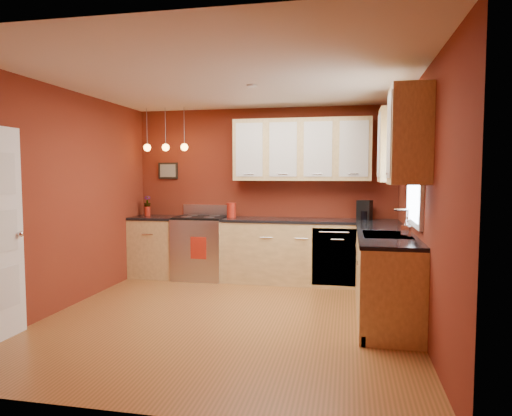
% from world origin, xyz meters
% --- Properties ---
extents(floor, '(4.20, 4.20, 0.00)m').
position_xyz_m(floor, '(0.00, 0.00, 0.00)').
color(floor, '#9C582D').
rests_on(floor, ground).
extents(ceiling, '(4.00, 4.20, 0.02)m').
position_xyz_m(ceiling, '(0.00, 0.00, 2.60)').
color(ceiling, beige).
rests_on(ceiling, wall_back).
extents(wall_back, '(4.00, 0.02, 2.60)m').
position_xyz_m(wall_back, '(0.00, 2.10, 1.30)').
color(wall_back, maroon).
rests_on(wall_back, floor).
extents(wall_front, '(4.00, 0.02, 2.60)m').
position_xyz_m(wall_front, '(0.00, -2.10, 1.30)').
color(wall_front, maroon).
rests_on(wall_front, floor).
extents(wall_left, '(0.02, 4.20, 2.60)m').
position_xyz_m(wall_left, '(-2.00, 0.00, 1.30)').
color(wall_left, maroon).
rests_on(wall_left, floor).
extents(wall_right, '(0.02, 4.20, 2.60)m').
position_xyz_m(wall_right, '(2.00, 0.00, 1.30)').
color(wall_right, maroon).
rests_on(wall_right, floor).
extents(base_cabinets_back_left, '(0.70, 0.60, 0.90)m').
position_xyz_m(base_cabinets_back_left, '(-1.65, 1.80, 0.45)').
color(base_cabinets_back_left, '#E3BF7A').
rests_on(base_cabinets_back_left, floor).
extents(base_cabinets_back_right, '(2.54, 0.60, 0.90)m').
position_xyz_m(base_cabinets_back_right, '(0.73, 1.80, 0.45)').
color(base_cabinets_back_right, '#E3BF7A').
rests_on(base_cabinets_back_right, floor).
extents(base_cabinets_right, '(0.60, 2.10, 0.90)m').
position_xyz_m(base_cabinets_right, '(1.70, 0.45, 0.45)').
color(base_cabinets_right, '#E3BF7A').
rests_on(base_cabinets_right, floor).
extents(counter_back_left, '(0.70, 0.62, 0.04)m').
position_xyz_m(counter_back_left, '(-1.65, 1.80, 0.92)').
color(counter_back_left, black).
rests_on(counter_back_left, base_cabinets_back_left).
extents(counter_back_right, '(2.54, 0.62, 0.04)m').
position_xyz_m(counter_back_right, '(0.73, 1.80, 0.92)').
color(counter_back_right, black).
rests_on(counter_back_right, base_cabinets_back_right).
extents(counter_right, '(0.62, 2.10, 0.04)m').
position_xyz_m(counter_right, '(1.70, 0.45, 0.92)').
color(counter_right, black).
rests_on(counter_right, base_cabinets_right).
extents(gas_range, '(0.76, 0.64, 1.11)m').
position_xyz_m(gas_range, '(-0.92, 1.80, 0.48)').
color(gas_range, silver).
rests_on(gas_range, floor).
extents(dishwasher_front, '(0.60, 0.02, 0.80)m').
position_xyz_m(dishwasher_front, '(1.10, 1.51, 0.45)').
color(dishwasher_front, silver).
rests_on(dishwasher_front, base_cabinets_back_right).
extents(sink, '(0.50, 0.70, 0.33)m').
position_xyz_m(sink, '(1.70, 0.30, 0.92)').
color(sink, gray).
rests_on(sink, counter_right).
extents(window, '(0.06, 1.02, 1.22)m').
position_xyz_m(window, '(1.97, 0.30, 1.69)').
color(window, white).
rests_on(window, wall_right).
extents(upper_cabinets_back, '(2.00, 0.35, 0.90)m').
position_xyz_m(upper_cabinets_back, '(0.60, 1.93, 1.95)').
color(upper_cabinets_back, '#E3BF7A').
rests_on(upper_cabinets_back, wall_back).
extents(upper_cabinets_right, '(0.35, 1.95, 0.90)m').
position_xyz_m(upper_cabinets_right, '(1.82, 0.32, 1.95)').
color(upper_cabinets_right, '#E3BF7A').
rests_on(upper_cabinets_right, wall_right).
extents(wall_picture, '(0.32, 0.03, 0.26)m').
position_xyz_m(wall_picture, '(-1.55, 2.08, 1.65)').
color(wall_picture, black).
rests_on(wall_picture, wall_back).
extents(pendant_lights, '(0.71, 0.11, 0.66)m').
position_xyz_m(pendant_lights, '(-1.45, 1.75, 2.01)').
color(pendant_lights, gray).
rests_on(pendant_lights, ceiling).
extents(red_canister, '(0.15, 0.15, 0.22)m').
position_xyz_m(red_canister, '(-0.45, 1.86, 1.05)').
color(red_canister, '#A42011').
rests_on(red_canister, counter_back_right).
extents(red_vase, '(0.09, 0.09, 0.14)m').
position_xyz_m(red_vase, '(-1.82, 1.87, 1.01)').
color(red_vase, '#A42011').
rests_on(red_vase, counter_back_left).
extents(flowers, '(0.13, 0.13, 0.19)m').
position_xyz_m(flowers, '(-1.82, 1.87, 1.16)').
color(flowers, '#A42011').
rests_on(flowers, red_vase).
extents(coffee_maker, '(0.24, 0.23, 0.28)m').
position_xyz_m(coffee_maker, '(1.52, 1.91, 1.07)').
color(coffee_maker, black).
rests_on(coffee_maker, counter_back_right).
extents(soap_pump, '(0.11, 0.11, 0.18)m').
position_xyz_m(soap_pump, '(1.88, 0.13, 1.03)').
color(soap_pump, silver).
rests_on(soap_pump, counter_right).
extents(dish_towel, '(0.24, 0.02, 0.32)m').
position_xyz_m(dish_towel, '(-0.85, 1.47, 0.52)').
color(dish_towel, '#A42011').
rests_on(dish_towel, gas_range).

